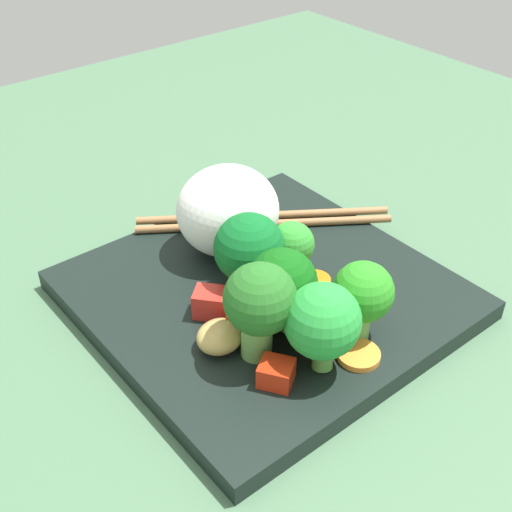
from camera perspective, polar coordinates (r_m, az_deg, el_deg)
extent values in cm
cube|color=#456A4B|center=(52.89, 0.74, -4.78)|extent=(110.00, 110.00, 2.00)
cube|color=black|center=(51.74, 0.76, -3.28)|extent=(25.32, 25.32, 1.58)
ellipsoid|color=white|center=(53.26, -2.39, 3.84)|extent=(10.30, 10.54, 7.30)
cylinder|color=#6CA750|center=(44.73, 0.08, -6.90)|extent=(2.74, 2.59, 3.17)
sphere|color=#266823|center=(42.42, 0.35, -3.64)|extent=(4.76, 4.76, 4.76)
cylinder|color=#5AA14A|center=(49.30, -0.49, -2.35)|extent=(2.74, 2.53, 3.02)
sphere|color=#106225|center=(47.65, -0.24, 0.44)|extent=(5.14, 5.14, 5.14)
cylinder|color=#5A9E40|center=(44.54, 5.63, -8.24)|extent=(2.18, 2.09, 2.22)
sphere|color=green|center=(42.41, 5.63, -5.46)|extent=(4.97, 4.97, 4.97)
cylinder|color=#65B043|center=(51.36, 2.98, -0.77)|extent=(1.80, 1.61, 2.65)
sphere|color=green|center=(49.74, 3.02, 1.01)|extent=(3.43, 3.43, 3.43)
cylinder|color=#82B557|center=(47.17, 2.51, -5.03)|extent=(1.71, 1.85, 2.19)
sphere|color=#105712|center=(45.31, 2.21, -2.33)|extent=(4.88, 4.88, 4.88)
cylinder|color=#67AE55|center=(46.84, 8.71, -5.65)|extent=(1.83, 1.82, 2.32)
sphere|color=#2C8E22|center=(45.51, 9.02, -2.99)|extent=(4.20, 4.20, 4.20)
cylinder|color=orange|center=(45.99, 8.78, -8.18)|extent=(4.11, 4.11, 0.45)
cylinder|color=orange|center=(51.28, 4.98, -2.24)|extent=(3.07, 3.07, 0.69)
cylinder|color=orange|center=(50.05, 8.66, -3.65)|extent=(2.24, 2.24, 0.73)
cube|color=red|center=(46.42, 5.23, -6.02)|extent=(3.46, 3.48, 2.01)
cube|color=red|center=(48.11, -3.49, -4.16)|extent=(3.18, 3.12, 1.98)
cube|color=red|center=(43.48, 1.72, -9.84)|extent=(2.86, 2.80, 1.56)
cube|color=red|center=(49.07, 3.12, -3.70)|extent=(4.32, 4.23, 1.32)
cube|color=red|center=(47.23, -0.98, -5.09)|extent=(3.48, 3.51, 1.85)
ellipsoid|color=tan|center=(49.11, 6.51, -3.69)|extent=(3.86, 3.86, 1.58)
ellipsoid|color=tan|center=(45.71, -3.08, -6.80)|extent=(3.61, 3.84, 1.88)
cylinder|color=#97683F|center=(58.78, 0.60, 3.44)|extent=(12.95, 18.43, 0.68)
cylinder|color=#97683F|center=(57.65, 0.72, 2.71)|extent=(12.95, 18.43, 0.68)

